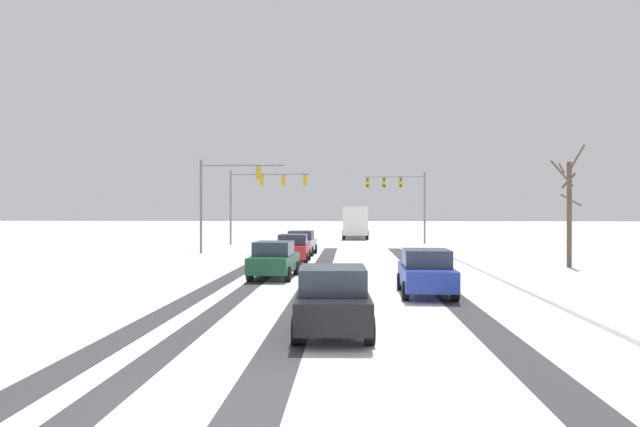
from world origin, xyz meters
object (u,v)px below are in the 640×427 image
car_silver_lead (301,243)px  car_blue_fourth (426,272)px  traffic_signal_far_right (400,191)px  car_red_second (293,248)px  traffic_signal_near_left (224,190)px  traffic_signal_far_left (262,189)px  car_dark_green_third (274,260)px  car_black_fifth (333,299)px  bus_oncoming (356,220)px  bare_tree_sidewalk_mid (569,207)px

car_silver_lead → car_blue_fourth: 19.05m
traffic_signal_far_right → car_red_second: bearing=-110.9°
traffic_signal_near_left → car_silver_lead: size_ratio=1.56×
traffic_signal_far_left → traffic_signal_far_right: bearing=18.6°
car_red_second → car_dark_green_third: bearing=-90.6°
car_silver_lead → car_red_second: same height
car_black_fifth → bus_oncoming: size_ratio=0.38×
car_silver_lead → car_black_fifth: same height
car_red_second → car_blue_fourth: size_ratio=1.00×
traffic_signal_far_left → car_blue_fourth: bearing=-70.7°
car_dark_green_third → bus_oncoming: (3.97, 37.36, 1.18)m
traffic_signal_far_right → car_black_fifth: (-5.12, -39.64, -3.96)m
car_silver_lead → bare_tree_sidewalk_mid: (14.70, -7.71, 2.32)m
traffic_signal_far_left → car_red_second: traffic_signal_far_left is taller
car_black_fifth → bare_tree_sidewalk_mid: bare_tree_sidewalk_mid is taller
car_red_second → bare_tree_sidewalk_mid: size_ratio=0.64×
bus_oncoming → bare_tree_sidewalk_mid: bearing=-71.2°
car_dark_green_third → bus_oncoming: 37.59m
traffic_signal_near_left → car_blue_fourth: traffic_signal_near_left is taller
traffic_signal_near_left → car_red_second: 9.44m
car_dark_green_third → car_blue_fourth: (5.99, -4.82, 0.00)m
bare_tree_sidewalk_mid → car_black_fifth: bearing=-125.3°
traffic_signal_near_left → bus_oncoming: 24.89m
bare_tree_sidewalk_mid → traffic_signal_far_left: bearing=135.4°
car_dark_green_third → bare_tree_sidewalk_mid: (14.79, 5.59, 2.32)m
car_blue_fourth → traffic_signal_far_right: bearing=86.5°
traffic_signal_far_right → car_dark_green_third: bearing=-105.8°
car_blue_fourth → car_black_fifth: (-3.08, -6.36, 0.00)m
traffic_signal_far_left → bare_tree_sidewalk_mid: size_ratio=1.09×
car_blue_fourth → bus_oncoming: bearing=92.7°
bus_oncoming → traffic_signal_far_right: bearing=-65.5°
car_blue_fourth → bare_tree_sidewalk_mid: 13.83m
traffic_signal_far_left → car_black_fifth: traffic_signal_far_left is taller
car_blue_fourth → bus_oncoming: 42.25m
traffic_signal_near_left → car_dark_green_third: size_ratio=1.56×
bare_tree_sidewalk_mid → traffic_signal_far_right: bearing=106.5°
traffic_signal_far_left → car_blue_fourth: 31.15m
traffic_signal_far_left → bus_oncoming: 15.66m
car_blue_fourth → traffic_signal_far_left: bearing=109.3°
car_red_second → traffic_signal_near_left: bearing=129.3°
traffic_signal_far_right → traffic_signal_far_left: size_ratio=0.93×
car_red_second → bus_oncoming: (3.88, 29.67, 1.18)m
car_silver_lead → bus_oncoming: size_ratio=0.38×
car_blue_fourth → bare_tree_sidewalk_mid: size_ratio=0.64×
car_dark_green_third → bare_tree_sidewalk_mid: bare_tree_sidewalk_mid is taller
bare_tree_sidewalk_mid → car_dark_green_third: bearing=-159.3°
traffic_signal_near_left → car_silver_lead: (5.52, -1.15, -3.60)m
car_silver_lead → traffic_signal_near_left: bearing=168.2°
traffic_signal_far_right → car_black_fifth: traffic_signal_far_right is taller
traffic_signal_far_right → car_silver_lead: 17.56m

